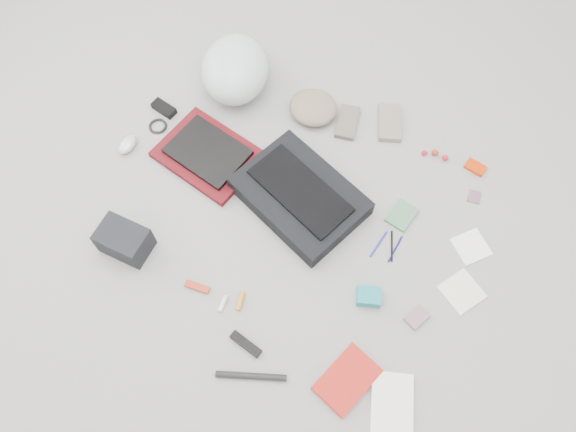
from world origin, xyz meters
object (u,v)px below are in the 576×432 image
at_px(camera_bag, 124,240).
at_px(accordion_wallet, 369,296).
at_px(bike_helmet, 235,69).
at_px(messenger_bag, 300,196).
at_px(laptop, 208,152).
at_px(book_red, 347,380).

xyz_separation_m(camera_bag, accordion_wallet, (0.94, 0.19, -0.04)).
bearing_deg(accordion_wallet, bike_helmet, 123.65).
bearing_deg(bike_helmet, messenger_bag, -60.61).
distance_m(laptop, accordion_wallet, 0.90).
bearing_deg(book_red, laptop, 164.08).
bearing_deg(camera_bag, book_red, -5.99).
distance_m(laptop, camera_bag, 0.51).
height_order(camera_bag, accordion_wallet, camera_bag).
relative_size(book_red, accordion_wallet, 2.48).
relative_size(messenger_bag, camera_bag, 2.62).
bearing_deg(camera_bag, messenger_bag, 42.30).
relative_size(laptop, book_red, 1.42).
relative_size(bike_helmet, accordion_wallet, 4.16).
bearing_deg(messenger_bag, camera_bag, -116.84).
bearing_deg(book_red, accordion_wallet, 116.32).
relative_size(laptop, camera_bag, 1.68).
height_order(bike_helmet, camera_bag, bike_helmet).
height_order(laptop, bike_helmet, bike_helmet).
xyz_separation_m(bike_helmet, accordion_wallet, (0.91, -0.70, -0.09)).
height_order(camera_bag, book_red, camera_bag).
distance_m(book_red, accordion_wallet, 0.32).
height_order(messenger_bag, laptop, messenger_bag).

